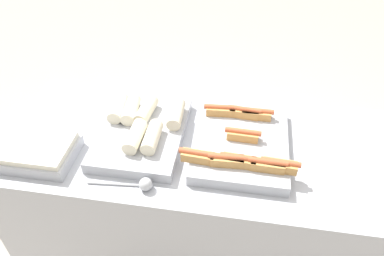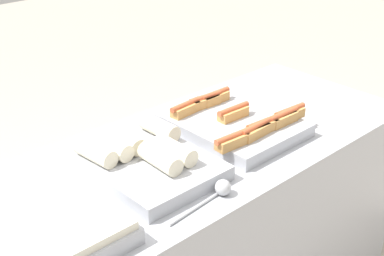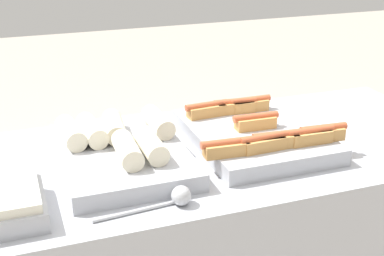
% 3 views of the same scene
% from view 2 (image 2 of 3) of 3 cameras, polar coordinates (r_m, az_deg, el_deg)
% --- Properties ---
extents(counter, '(1.69, 0.72, 0.90)m').
position_cam_2_polar(counter, '(2.17, 0.93, -12.19)').
color(counter, '#A8AAB2').
rests_on(counter, ground_plane).
extents(tray_hotdogs, '(0.45, 0.48, 0.10)m').
position_cam_2_polar(tray_hotdogs, '(2.00, 4.48, 0.59)').
color(tray_hotdogs, '#A8AAB2').
rests_on(tray_hotdogs, counter).
extents(tray_wraps, '(0.35, 0.49, 0.11)m').
position_cam_2_polar(tray_wraps, '(1.76, -5.33, -3.21)').
color(tray_wraps, '#A8AAB2').
rests_on(tray_wraps, counter).
extents(tray_side_front, '(0.30, 0.22, 0.07)m').
position_cam_2_polar(tray_side_front, '(1.45, -12.55, -11.31)').
color(tray_side_front, '#A8AAB2').
rests_on(tray_side_front, counter).
extents(serving_spoon_near, '(0.25, 0.05, 0.05)m').
position_cam_2_polar(serving_spoon_near, '(1.62, 2.91, -6.66)').
color(serving_spoon_near, '#B2B5BA').
rests_on(serving_spoon_near, counter).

